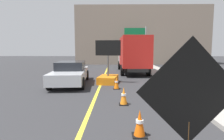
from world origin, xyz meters
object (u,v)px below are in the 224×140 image
object	(u,v)px
box_truck	(133,54)
traffic_cone_far_lane	(116,83)
roadwork_sign	(190,94)
arrow_board_trailer	(108,76)
traffic_cone_near_sign	(140,123)
pickup_car	(71,73)
highway_guide_sign	(139,39)
traffic_cone_mid_lane	(124,96)

from	to	relation	value
box_truck	traffic_cone_far_lane	distance (m)	7.59
roadwork_sign	arrow_board_trailer	distance (m)	9.28
arrow_board_trailer	box_truck	size ratio (longest dim) A/B	0.36
box_truck	arrow_board_trailer	bearing A→B (deg)	-110.43
arrow_board_trailer	traffic_cone_near_sign	world-z (taller)	arrow_board_trailer
traffic_cone_far_lane	traffic_cone_near_sign	bearing A→B (deg)	-84.52
arrow_board_trailer	pickup_car	size ratio (longest dim) A/B	0.53
arrow_board_trailer	traffic_cone_far_lane	bearing A→B (deg)	-73.85
pickup_car	highway_guide_sign	xyz separation A→B (m)	(5.80, 12.51, 2.73)
arrow_board_trailer	traffic_cone_near_sign	distance (m)	7.47
highway_guide_sign	traffic_cone_near_sign	world-z (taller)	highway_guide_sign
highway_guide_sign	traffic_cone_mid_lane	bearing A→B (deg)	-99.10
highway_guide_sign	roadwork_sign	bearing A→B (deg)	-95.16
traffic_cone_mid_lane	traffic_cone_near_sign	bearing A→B (deg)	-84.17
arrow_board_trailer	highway_guide_sign	world-z (taller)	highway_guide_sign
roadwork_sign	pickup_car	distance (m)	9.60
box_truck	traffic_cone_near_sign	distance (m)	12.99
arrow_board_trailer	box_truck	distance (m)	5.99
box_truck	traffic_cone_far_lane	xyz separation A→B (m)	(-1.52, -7.30, -1.41)
roadwork_sign	traffic_cone_near_sign	bearing A→B (deg)	106.80
pickup_car	highway_guide_sign	distance (m)	14.05
traffic_cone_near_sign	traffic_cone_far_lane	size ratio (longest dim) A/B	0.96
roadwork_sign	box_truck	size ratio (longest dim) A/B	0.31
highway_guide_sign	traffic_cone_near_sign	size ratio (longest dim) A/B	7.46
box_truck	highway_guide_sign	distance (m)	7.03
roadwork_sign	box_truck	world-z (taller)	box_truck
box_truck	highway_guide_sign	world-z (taller)	highway_guide_sign
traffic_cone_far_lane	roadwork_sign	bearing A→B (deg)	-81.81
roadwork_sign	traffic_cone_near_sign	distance (m)	2.11
roadwork_sign	traffic_cone_near_sign	size ratio (longest dim) A/B	3.48
highway_guide_sign	traffic_cone_near_sign	xyz separation A→B (m)	(-2.43, -19.55, -3.09)
roadwork_sign	pickup_car	bearing A→B (deg)	113.92
box_truck	traffic_cone_mid_lane	distance (m)	10.38
traffic_cone_far_lane	arrow_board_trailer	bearing A→B (deg)	106.15
roadwork_sign	highway_guide_sign	world-z (taller)	highway_guide_sign
traffic_cone_far_lane	traffic_cone_mid_lane	bearing A→B (deg)	-84.85
roadwork_sign	arrow_board_trailer	size ratio (longest dim) A/B	0.86
roadwork_sign	traffic_cone_far_lane	world-z (taller)	roadwork_sign
traffic_cone_mid_lane	traffic_cone_far_lane	bearing A→B (deg)	95.15
arrow_board_trailer	traffic_cone_mid_lane	world-z (taller)	arrow_board_trailer
arrow_board_trailer	box_truck	world-z (taller)	box_truck
arrow_board_trailer	pickup_car	distance (m)	2.34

